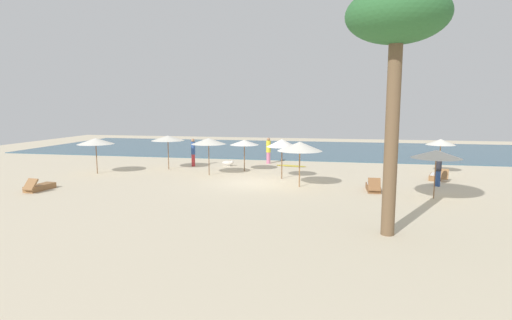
# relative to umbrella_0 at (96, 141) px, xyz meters

# --- Properties ---
(ground_plane) EXTENTS (60.00, 60.00, 0.00)m
(ground_plane) POSITION_rel_umbrella_0_xyz_m (9.98, -1.04, -2.00)
(ground_plane) COLOR beige
(ocean_water) EXTENTS (48.00, 16.00, 0.06)m
(ocean_water) POSITION_rel_umbrella_0_xyz_m (9.98, 15.96, -1.97)
(ocean_water) COLOR #3D6075
(ocean_water) RESTS_ON ground_plane
(umbrella_0) EXTENTS (2.17, 2.17, 2.19)m
(umbrella_0) POSITION_rel_umbrella_0_xyz_m (0.00, 0.00, 0.00)
(umbrella_0) COLOR brown
(umbrella_0) RESTS_ON ground_plane
(umbrella_1) EXTENTS (2.14, 2.14, 2.21)m
(umbrella_1) POSITION_rel_umbrella_0_xyz_m (3.63, 2.43, 0.05)
(umbrella_1) COLOR brown
(umbrella_1) RESTS_ON ground_plane
(umbrella_2) EXTENTS (1.75, 1.75, 2.27)m
(umbrella_2) POSITION_rel_umbrella_0_xyz_m (11.36, 0.48, 0.05)
(umbrella_2) COLOR brown
(umbrella_2) RESTS_ON ground_plane
(umbrella_3) EXTENTS (1.85, 1.85, 2.00)m
(umbrella_3) POSITION_rel_umbrella_0_xyz_m (8.68, 2.64, -0.16)
(umbrella_3) COLOR brown
(umbrella_3) RESTS_ON ground_plane
(umbrella_4) EXTENTS (2.17, 2.17, 2.21)m
(umbrella_4) POSITION_rel_umbrella_0_xyz_m (18.73, -3.10, 0.03)
(umbrella_4) COLOR brown
(umbrella_4) RESTS_ON ground_plane
(umbrella_5) EXTENTS (2.30, 2.30, 2.34)m
(umbrella_5) POSITION_rel_umbrella_0_xyz_m (12.55, -1.64, 0.10)
(umbrella_5) COLOR olive
(umbrella_5) RESTS_ON ground_plane
(umbrella_6) EXTENTS (2.06, 2.06, 2.24)m
(umbrella_6) POSITION_rel_umbrella_0_xyz_m (6.94, 0.75, 0.06)
(umbrella_6) COLOR brown
(umbrella_6) RESTS_ON ground_plane
(umbrella_7) EXTENTS (1.72, 1.72, 2.14)m
(umbrella_7) POSITION_rel_umbrella_0_xyz_m (20.59, 3.99, -0.05)
(umbrella_7) COLOR olive
(umbrella_7) RESTS_ON ground_plane
(lounger_0) EXTENTS (0.62, 1.64, 0.75)m
(lounger_0) POSITION_rel_umbrella_0_xyz_m (16.20, -1.92, -1.82)
(lounger_0) COLOR brown
(lounger_0) RESTS_ON ground_plane
(lounger_1) EXTENTS (0.76, 1.74, 0.69)m
(lounger_1) POSITION_rel_umbrella_0_xyz_m (0.02, -5.02, -1.83)
(lounger_1) COLOR olive
(lounger_1) RESTS_ON ground_plane
(lounger_2) EXTENTS (1.06, 1.78, 0.70)m
(lounger_2) POSITION_rel_umbrella_0_xyz_m (19.97, 1.92, -1.82)
(lounger_2) COLOR olive
(lounger_2) RESTS_ON ground_plane
(person_0) EXTENTS (0.37, 0.37, 1.87)m
(person_0) POSITION_rel_umbrella_0_xyz_m (9.61, 6.31, -1.04)
(person_0) COLOR #D17299
(person_0) RESTS_ON ground_plane
(person_1) EXTENTS (0.41, 0.41, 1.85)m
(person_1) POSITION_rel_umbrella_0_xyz_m (19.59, -0.08, -1.04)
(person_1) COLOR #2D4C8C
(person_1) RESTS_ON ground_plane
(person_2) EXTENTS (0.33, 0.33, 1.90)m
(person_2) POSITION_rel_umbrella_0_xyz_m (4.77, 3.98, -1.00)
(person_2) COLOR #BF3338
(person_2) RESTS_ON ground_plane
(palm_0) EXTENTS (3.12, 3.12, 7.75)m
(palm_0) POSITION_rel_umbrella_0_xyz_m (16.06, -8.80, 4.65)
(palm_0) COLOR brown
(palm_0) RESTS_ON ground_plane
(dog) EXTENTS (0.83, 0.36, 0.38)m
(dog) POSITION_rel_umbrella_0_xyz_m (7.06, 4.58, -1.80)
(dog) COLOR silver
(dog) RESTS_ON ground_plane
(surfboard) EXTENTS (2.20, 0.90, 0.07)m
(surfboard) POSITION_rel_umbrella_0_xyz_m (11.36, 5.29, -1.96)
(surfboard) COLOR gold
(surfboard) RESTS_ON ground_plane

